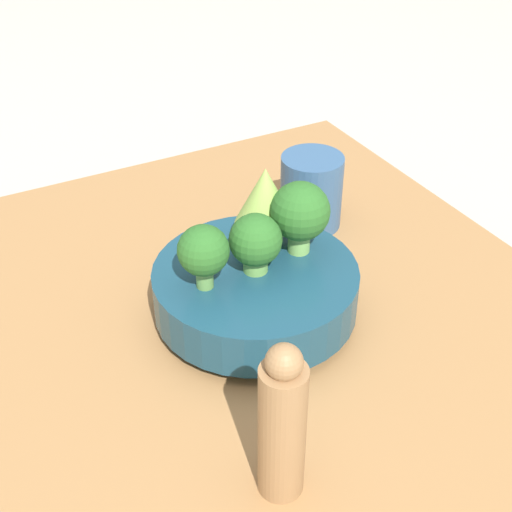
% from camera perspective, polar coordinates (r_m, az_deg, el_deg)
% --- Properties ---
extents(ground_plane, '(6.00, 6.00, 0.00)m').
position_cam_1_polar(ground_plane, '(0.86, -1.03, -7.28)').
color(ground_plane, '#ADA89E').
extents(table, '(0.84, 0.77, 0.04)m').
position_cam_1_polar(table, '(0.84, -1.05, -6.25)').
color(table, '#9E7042').
rests_on(table, ground_plane).
extents(bowl, '(0.23, 0.23, 0.07)m').
position_cam_1_polar(bowl, '(0.81, 0.00, -2.78)').
color(bowl, navy).
rests_on(bowl, table).
extents(broccoli_floret_front, '(0.06, 0.06, 0.07)m').
position_cam_1_polar(broccoli_floret_front, '(0.75, -4.16, 0.26)').
color(broccoli_floret_front, '#609347').
rests_on(broccoli_floret_front, bowl).
extents(broccoli_floret_center, '(0.06, 0.06, 0.07)m').
position_cam_1_polar(broccoli_floret_center, '(0.77, 0.00, 1.13)').
color(broccoli_floret_center, '#6BA34C').
rests_on(broccoli_floret_center, bowl).
extents(broccoli_floret_back, '(0.07, 0.07, 0.09)m').
position_cam_1_polar(broccoli_floret_back, '(0.80, 3.55, 3.46)').
color(broccoli_floret_back, '#7AB256').
rests_on(broccoli_floret_back, bowl).
extents(romanesco_piece_far, '(0.07, 0.07, 0.10)m').
position_cam_1_polar(romanesco_piece_far, '(0.81, 0.74, 4.69)').
color(romanesco_piece_far, '#609347').
rests_on(romanesco_piece_far, bowl).
extents(cup, '(0.08, 0.08, 0.10)m').
position_cam_1_polar(cup, '(0.98, 4.44, 5.19)').
color(cup, '#33567F').
rests_on(cup, table).
extents(pepper_mill, '(0.04, 0.04, 0.17)m').
position_cam_1_polar(pepper_mill, '(0.61, 2.11, -13.34)').
color(pepper_mill, '#997047').
rests_on(pepper_mill, table).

